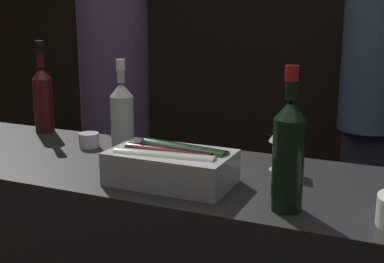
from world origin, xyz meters
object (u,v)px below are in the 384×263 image
candle_votive (89,140)px  person_blond_tee (371,96)px  wine_glass (282,133)px  red_wine_bottle_burgundy (288,152)px  white_wine_bottle (122,118)px  red_wine_bottle_black_foil (43,96)px  ice_bin_with_bottles (171,164)px  person_in_hoodie (115,102)px

candle_votive → person_blond_tee: 1.62m
wine_glass → red_wine_bottle_burgundy: bearing=-72.8°
white_wine_bottle → red_wine_bottle_black_foil: 0.50m
ice_bin_with_bottles → person_blond_tee: bearing=76.8°
red_wine_bottle_burgundy → white_wine_bottle: bearing=159.3°
white_wine_bottle → candle_votive: bearing=161.3°
wine_glass → person_in_hoodie: person_in_hoodie is taller
white_wine_bottle → person_in_hoodie: (-0.47, 0.70, -0.10)m
candle_votive → ice_bin_with_bottles: bearing=-27.8°
ice_bin_with_bottles → wine_glass: 0.36m
wine_glass → person_in_hoodie: bearing=147.4°
red_wine_bottle_burgundy → red_wine_bottle_black_foil: size_ratio=1.01×
candle_votive → person_blond_tee: bearing=59.6°
ice_bin_with_bottles → red_wine_bottle_burgundy: 0.37m
candle_votive → person_in_hoodie: size_ratio=0.04×
ice_bin_with_bottles → candle_votive: 0.50m
red_wine_bottle_black_foil → red_wine_bottle_burgundy: bearing=-20.8°
person_in_hoodie → person_blond_tee: person_in_hoodie is taller
person_blond_tee → candle_votive: bearing=167.1°
person_blond_tee → white_wine_bottle: bearing=173.7°
ice_bin_with_bottles → wine_glass: wine_glass is taller
ice_bin_with_bottles → wine_glass: size_ratio=2.18×
white_wine_bottle → wine_glass: bearing=8.0°
red_wine_bottle_black_foil → person_in_hoodie: size_ratio=0.20×
ice_bin_with_bottles → white_wine_bottle: size_ratio=1.07×
ice_bin_with_bottles → red_wine_bottle_burgundy: bearing=-9.9°
red_wine_bottle_black_foil → person_blond_tee: bearing=49.0°
wine_glass → red_wine_bottle_burgundy: (0.09, -0.30, 0.03)m
red_wine_bottle_burgundy → red_wine_bottle_black_foil: 1.16m
red_wine_bottle_black_foil → person_in_hoodie: bearing=89.8°
red_wine_bottle_black_foil → person_blond_tee: size_ratio=0.20×
red_wine_bottle_burgundy → wine_glass: bearing=107.2°
candle_votive → red_wine_bottle_black_foil: red_wine_bottle_black_foil is taller
red_wine_bottle_black_foil → ice_bin_with_bottles: bearing=-25.7°
ice_bin_with_bottles → person_in_hoodie: (-0.73, 0.87, -0.03)m
red_wine_bottle_burgundy → person_blond_tee: 1.70m
ice_bin_with_bottles → person_blond_tee: (0.38, 1.63, -0.04)m
red_wine_bottle_burgundy → person_blond_tee: size_ratio=0.20×
candle_votive → person_in_hoodie: 0.71m
candle_votive → red_wine_bottle_burgundy: size_ratio=0.20×
ice_bin_with_bottles → candle_votive: bearing=152.2°
person_blond_tee → ice_bin_with_bottles: bearing=-175.7°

